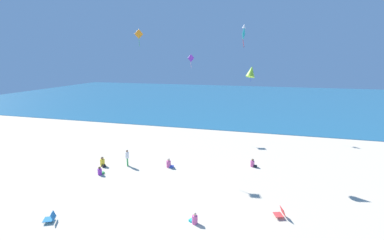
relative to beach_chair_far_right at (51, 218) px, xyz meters
name	(u,v)px	position (x,y,z in m)	size (l,w,h in m)	color
ground_plane	(204,157)	(5.88, 12.57, -0.24)	(120.00, 120.00, 0.00)	beige
ocean_water	(244,99)	(5.88, 52.74, -0.21)	(120.00, 60.00, 0.05)	#236084
beach_chair_far_right	(51,218)	(0.00, 0.00, 0.00)	(0.79, 0.77, 0.54)	#2370B2
beach_chair_far_left	(280,213)	(12.48, 3.95, 0.04)	(0.73, 0.71, 0.61)	#D13D3D
person_0	(103,163)	(-1.93, 8.11, 0.07)	(0.73, 0.68, 0.83)	yellow
person_1	(194,219)	(7.84, 2.04, 0.01)	(0.61, 0.51, 0.68)	#D8599E
person_2	(100,172)	(-1.10, 6.48, 0.01)	(0.43, 0.60, 0.68)	purple
person_3	(127,157)	(0.11, 8.70, 0.59)	(0.39, 0.39, 1.44)	green
person_4	(169,164)	(3.63, 9.39, 0.05)	(0.62, 0.38, 0.78)	#D8599E
person_5	(253,164)	(10.43, 11.44, 0.02)	(0.59, 0.37, 0.70)	#D8599E
kite_orange	(139,34)	(0.10, 11.84, 10.82)	(0.56, 0.65, 1.46)	orange
kite_lime	(251,71)	(9.94, 11.52, 7.75)	(1.06, 1.16, 1.31)	#99DB33
kite_white	(244,26)	(7.84, 26.08, 12.77)	(0.73, 0.73, 1.53)	white
kite_purple	(191,58)	(2.20, 21.17, 8.78)	(0.61, 0.73, 1.64)	purple
kite_teal	(244,34)	(9.29, 10.99, 10.57)	(0.15, 0.83, 1.45)	#1EADAD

